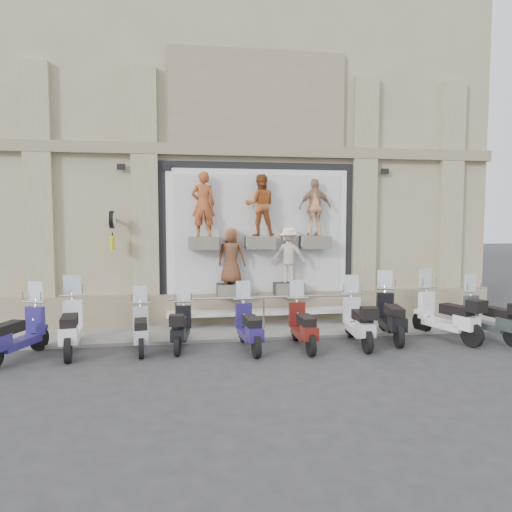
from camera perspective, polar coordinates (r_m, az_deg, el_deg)
The scene contains 16 objects.
ground at distance 10.38m, azimuth 2.82°, elevation -11.91°, with size 90.00×90.00×0.00m, color #2F2F32.
sidewalk at distance 12.37m, azimuth 0.88°, elevation -9.05°, with size 16.00×2.20×0.08m, color #989590.
building at distance 17.17m, azimuth -1.85°, elevation 14.73°, with size 14.00×8.60×12.00m, color tan, non-canonical shape.
shop_vitrine at distance 12.70m, azimuth 0.64°, elevation 2.06°, with size 5.60×0.83×4.30m.
guard_rail at distance 12.18m, azimuth 0.96°, elevation -7.21°, with size 5.06×0.10×0.93m, color #9EA0A5, non-canonical shape.
clock_sign_bracket at distance 12.39m, azimuth -17.52°, elevation 3.67°, with size 0.10×0.80×1.02m.
scooter_a at distance 10.87m, azimuth -27.76°, elevation -7.39°, with size 0.57×1.94×1.57m, color navy, non-canonical shape.
scooter_b at distance 10.92m, azimuth -22.19°, elevation -6.94°, with size 0.60×2.04×1.66m, color white, non-canonical shape.
scooter_c at distance 10.65m, azimuth -14.23°, elevation -7.75°, with size 0.50×1.72×1.40m, color #9DA3AA, non-canonical shape.
scooter_d at distance 10.67m, azimuth -9.37°, elevation -7.69°, with size 0.50×1.70×1.38m, color black, non-canonical shape.
scooter_e at distance 10.40m, azimuth -0.88°, elevation -7.62°, with size 0.54×1.84×1.50m, color navy, non-canonical shape.
scooter_f at distance 10.59m, azimuth 5.90°, elevation -7.44°, with size 0.54×1.84×1.49m, color #52120E, non-canonical shape.
scooter_g at distance 11.05m, azimuth 12.69°, elevation -6.79°, with size 0.57×1.95×1.58m, color #BBBCC3, non-canonical shape.
scooter_h at distance 11.72m, azimuth 16.54°, elevation -6.06°, with size 0.59×2.03×1.65m, color black, non-canonical shape.
scooter_i at distance 12.17m, azimuth 22.69°, elevation -5.75°, with size 0.61×2.07×1.69m, color white, non-canonical shape.
scooter_j at distance 12.63m, azimuth 27.18°, elevation -5.85°, with size 0.56×1.90×1.55m, color #2C3336, non-canonical shape.
Camera 1 is at (-1.97, -9.77, 2.91)m, focal length 32.00 mm.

